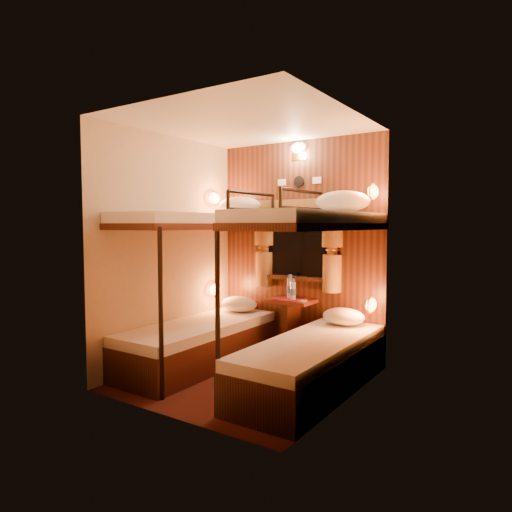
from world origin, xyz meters
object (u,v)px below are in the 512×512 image
Objects in this scene: bunk_left at (200,312)px; bunk_right at (312,328)px; table at (291,320)px; bottle_right at (290,288)px; bottle_left at (293,291)px.

bunk_left is 1.00× the size of bunk_right.
bunk_right is at bearing -50.33° from table.
bottle_right is (-0.69, 0.83, 0.21)m from bunk_right.
table is 2.84× the size of bottle_left.
table is 0.34m from bottle_left.
bunk_left is at bearing -126.47° from bottle_right.
bunk_right is at bearing -50.82° from bottle_left.
bottle_left is at bearing 46.93° from bunk_left.
bottle_right is (-0.08, 0.09, 0.01)m from bottle_left.
bottle_right reaches higher than table.
bunk_left reaches higher than table.
bunk_right is 8.24× the size of bottle_left.
bottle_left is at bearing -46.27° from bottle_right.
bottle_left is at bearing -42.54° from table.
bottle_right reaches higher than bottle_left.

